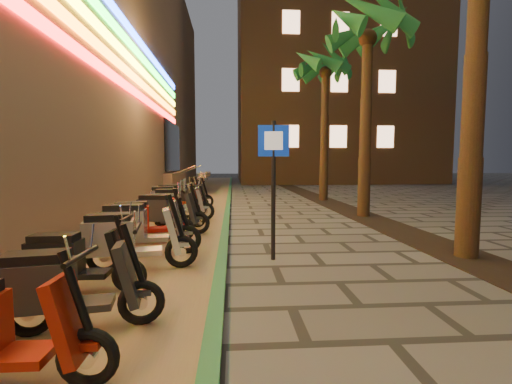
{
  "coord_description": "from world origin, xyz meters",
  "views": [
    {
      "loc": [
        -0.7,
        -3.93,
        1.72
      ],
      "look_at": [
        -0.27,
        2.43,
        1.2
      ],
      "focal_mm": 24.0,
      "sensor_mm": 36.0,
      "label": 1
    }
  ],
  "objects": [
    {
      "name": "palm_c",
      "position": [
        3.6,
        7.0,
        5.73
      ],
      "size": [
        2.97,
        3.02,
        6.91
      ],
      "color": "#472D19",
      "rests_on": "ground"
    },
    {
      "name": "scooter_3",
      "position": [
        -2.41,
        -0.44,
        0.48
      ],
      "size": [
        1.58,
        0.68,
        1.11
      ],
      "rotation": [
        0.0,
        0.0,
        0.18
      ],
      "color": "black",
      "rests_on": "ground"
    },
    {
      "name": "planting_strip",
      "position": [
        3.6,
        5.0,
        0.01
      ],
      "size": [
        1.2,
        40.0,
        0.02
      ],
      "primitive_type": "cube",
      "color": "black",
      "rests_on": "ground"
    },
    {
      "name": "parking_strip",
      "position": [
        -2.6,
        10.0,
        0.01
      ],
      "size": [
        3.4,
        60.0,
        0.01
      ],
      "primitive_type": "cube",
      "color": "#8C7251",
      "rests_on": "ground"
    },
    {
      "name": "apartment_block",
      "position": [
        9.0,
        32.0,
        12.5
      ],
      "size": [
        18.0,
        16.06,
        25.0
      ],
      "color": "brown",
      "rests_on": "ground"
    },
    {
      "name": "pedestrian_sign",
      "position": [
        0.02,
        2.09,
        1.6
      ],
      "size": [
        0.54,
        0.11,
        2.47
      ],
      "rotation": [
        0.0,
        0.0,
        -0.09
      ],
      "color": "black",
      "rests_on": "ground"
    },
    {
      "name": "scooter_5",
      "position": [
        -2.37,
        1.54,
        0.54
      ],
      "size": [
        1.76,
        0.79,
        1.24
      ],
      "rotation": [
        0.0,
        0.0,
        0.2
      ],
      "color": "black",
      "rests_on": "ground"
    },
    {
      "name": "scooter_7",
      "position": [
        -2.6,
        3.49,
        0.52
      ],
      "size": [
        1.71,
        0.79,
        1.2
      ],
      "rotation": [
        0.0,
        0.0,
        0.22
      ],
      "color": "black",
      "rests_on": "ground"
    },
    {
      "name": "palm_d",
      "position": [
        3.6,
        12.0,
        5.94
      ],
      "size": [
        2.97,
        3.02,
        7.16
      ],
      "color": "#472D19",
      "rests_on": "ground"
    },
    {
      "name": "ground",
      "position": [
        0.0,
        0.0,
        0.0
      ],
      "size": [
        120.0,
        120.0,
        0.0
      ],
      "primitive_type": "plane",
      "color": "#474442",
      "rests_on": "ground"
    },
    {
      "name": "scooter_4",
      "position": [
        -2.8,
        0.63,
        0.46
      ],
      "size": [
        1.49,
        0.52,
        1.06
      ],
      "rotation": [
        0.0,
        0.0,
        0.01
      ],
      "color": "black",
      "rests_on": "ground"
    },
    {
      "name": "scooter_6",
      "position": [
        -2.44,
        2.54,
        0.55
      ],
      "size": [
        1.8,
        0.65,
        1.27
      ],
      "rotation": [
        0.0,
        0.0,
        0.09
      ],
      "color": "black",
      "rests_on": "ground"
    },
    {
      "name": "scooter_12",
      "position": [
        -2.7,
        8.4,
        0.55
      ],
      "size": [
        1.81,
        0.63,
        1.27
      ],
      "rotation": [
        0.0,
        0.0,
        -0.04
      ],
      "color": "black",
      "rests_on": "ground"
    },
    {
      "name": "scooter_8",
      "position": [
        -2.38,
        4.6,
        0.54
      ],
      "size": [
        1.79,
        0.74,
        1.25
      ],
      "rotation": [
        0.0,
        0.0,
        -0.16
      ],
      "color": "black",
      "rests_on": "ground"
    },
    {
      "name": "scooter_9",
      "position": [
        -2.4,
        5.52,
        0.48
      ],
      "size": [
        1.56,
        0.7,
        1.1
      ],
      "rotation": [
        0.0,
        0.0,
        -0.2
      ],
      "color": "black",
      "rests_on": "ground"
    },
    {
      "name": "scooter_10",
      "position": [
        -2.4,
        6.51,
        0.55
      ],
      "size": [
        1.79,
        0.63,
        1.26
      ],
      "rotation": [
        0.0,
        0.0,
        0.06
      ],
      "color": "black",
      "rests_on": "ground"
    },
    {
      "name": "scooter_13",
      "position": [
        -2.51,
        9.32,
        0.52
      ],
      "size": [
        1.72,
        0.8,
        1.21
      ],
      "rotation": [
        0.0,
        0.0,
        0.22
      ],
      "color": "black",
      "rests_on": "ground"
    },
    {
      "name": "green_curb",
      "position": [
        -0.9,
        10.0,
        0.05
      ],
      "size": [
        0.18,
        60.0,
        0.1
      ],
      "primitive_type": "cube",
      "color": "#296E3E",
      "rests_on": "ground"
    },
    {
      "name": "scooter_11",
      "position": [
        -2.72,
        7.47,
        0.55
      ],
      "size": [
        1.82,
        0.68,
        1.28
      ],
      "rotation": [
        0.0,
        0.0,
        0.11
      ],
      "color": "black",
      "rests_on": "ground"
    }
  ]
}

